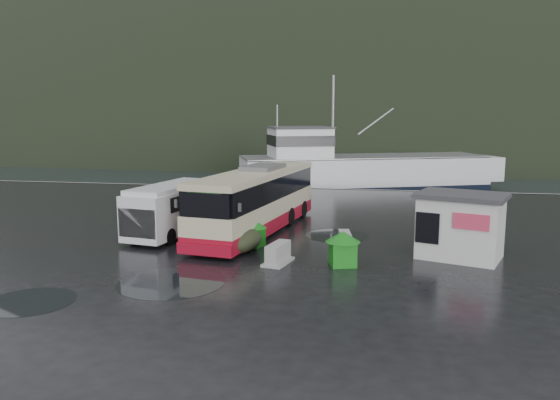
% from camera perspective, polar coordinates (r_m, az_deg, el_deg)
% --- Properties ---
extents(ground, '(160.00, 160.00, 0.00)m').
position_cam_1_polar(ground, '(26.32, -7.56, -4.53)').
color(ground, black).
rests_on(ground, ground).
extents(harbor_water, '(300.00, 180.00, 0.02)m').
position_cam_1_polar(harbor_water, '(134.72, 6.79, 6.40)').
color(harbor_water, black).
rests_on(harbor_water, ground).
extents(quay_edge, '(160.00, 0.60, 1.50)m').
position_cam_1_polar(quay_edge, '(45.46, 0.07, 1.30)').
color(quay_edge, '#999993').
rests_on(quay_edge, ground).
extents(headland, '(780.00, 540.00, 570.00)m').
position_cam_1_polar(headland, '(274.43, 10.64, 7.65)').
color(headland, black).
rests_on(headland, ground).
extents(coach_bus, '(4.90, 12.50, 3.44)m').
position_cam_1_polar(coach_bus, '(28.78, -2.45, -3.28)').
color(coach_bus, '#C2B892').
rests_on(coach_bus, ground).
extents(white_van, '(3.23, 6.58, 2.63)m').
position_cam_1_polar(white_van, '(28.43, -11.10, -3.60)').
color(white_van, silver).
rests_on(white_van, ground).
extents(waste_bin_left, '(1.14, 1.14, 1.28)m').
position_cam_1_polar(waste_bin_left, '(25.62, -2.83, -4.84)').
color(waste_bin_left, '#147515').
rests_on(waste_bin_left, ground).
extents(waste_bin_right, '(1.28, 1.28, 1.43)m').
position_cam_1_polar(waste_bin_right, '(22.58, 6.53, -6.81)').
color(waste_bin_right, '#147515').
rests_on(waste_bin_right, ground).
extents(dome_tent, '(2.58, 3.17, 1.09)m').
position_cam_1_polar(dome_tent, '(24.64, -4.42, -5.42)').
color(dome_tent, '#2A2F1C').
rests_on(dome_tent, ground).
extents(ticket_kiosk, '(4.30, 3.78, 2.80)m').
position_cam_1_polar(ticket_kiosk, '(24.84, 18.18, -5.74)').
color(ticket_kiosk, silver).
rests_on(ticket_kiosk, ground).
extents(jersey_barrier_a, '(1.19, 1.84, 0.85)m').
position_cam_1_polar(jersey_barrier_a, '(22.76, -0.21, -6.62)').
color(jersey_barrier_a, '#999993').
rests_on(jersey_barrier_a, ground).
extents(jersey_barrier_b, '(1.00, 1.66, 0.78)m').
position_cam_1_polar(jersey_barrier_b, '(25.28, 6.78, -5.08)').
color(jersey_barrier_b, '#999993').
rests_on(jersey_barrier_b, ground).
extents(jersey_barrier_c, '(1.01, 1.70, 0.80)m').
position_cam_1_polar(jersey_barrier_c, '(25.41, 20.10, -5.51)').
color(jersey_barrier_c, '#999993').
rests_on(jersey_barrier_c, ground).
extents(fishing_trawler, '(28.15, 15.84, 11.14)m').
position_cam_1_polar(fishing_trawler, '(53.58, 8.75, 2.38)').
color(fishing_trawler, silver).
rests_on(fishing_trawler, ground).
extents(puddles, '(12.32, 14.67, 0.01)m').
position_cam_1_polar(puddles, '(22.15, -7.93, -7.14)').
color(puddles, black).
rests_on(puddles, ground).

